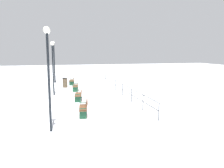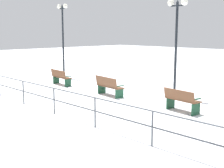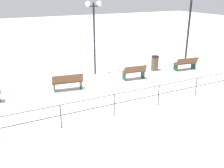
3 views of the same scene
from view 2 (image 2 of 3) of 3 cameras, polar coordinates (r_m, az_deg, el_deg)
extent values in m
plane|color=white|center=(13.22, 5.59, -3.50)|extent=(80.00, 80.00, 0.00)
cube|color=brown|center=(11.93, 12.98, -2.82)|extent=(0.66, 1.46, 0.04)
cube|color=brown|center=(11.70, 12.24, -1.98)|extent=(0.28, 1.42, 0.39)
cube|color=#19472D|center=(11.61, 15.24, -4.46)|extent=(0.44, 0.10, 0.47)
cube|color=#19472D|center=(12.37, 10.78, -3.43)|extent=(0.44, 0.10, 0.47)
cube|color=#19472D|center=(11.55, 15.37, -2.72)|extent=(0.45, 0.12, 0.04)
cube|color=#19472D|center=(12.30, 10.89, -1.79)|extent=(0.45, 0.12, 0.04)
cube|color=brown|center=(14.52, -0.33, -0.45)|extent=(0.71, 1.67, 0.04)
cube|color=brown|center=(14.34, -1.12, 0.42)|extent=(0.34, 1.61, 0.46)
cube|color=#19472D|center=(14.01, 1.38, -1.76)|extent=(0.44, 0.11, 0.45)
cube|color=#19472D|center=(15.13, -1.90, -0.90)|extent=(0.44, 0.11, 0.45)
cube|color=#19472D|center=(13.96, 1.45, -0.37)|extent=(0.44, 0.13, 0.04)
cube|color=#19472D|center=(15.08, -1.85, 0.39)|extent=(0.44, 0.13, 0.04)
cube|color=brown|center=(17.66, -9.28, 1.27)|extent=(0.60, 1.61, 0.04)
cube|color=brown|center=(17.53, -9.92, 1.91)|extent=(0.28, 1.57, 0.40)
cube|color=#19472D|center=(17.11, -8.15, 0.25)|extent=(0.39, 0.09, 0.45)
cube|color=#19472D|center=(18.29, -10.29, 0.81)|extent=(0.39, 0.09, 0.45)
cube|color=#19472D|center=(17.06, -8.12, 1.41)|extent=(0.39, 0.11, 0.04)
cube|color=#19472D|center=(18.25, -10.27, 1.89)|extent=(0.39, 0.11, 0.04)
cylinder|color=black|center=(14.19, 11.72, 5.92)|extent=(0.11, 0.11, 4.24)
cylinder|color=black|center=(14.20, 12.00, 14.00)|extent=(0.07, 0.69, 0.07)
sphere|color=white|center=(14.03, 13.23, 14.59)|extent=(0.31, 0.31, 0.31)
sphere|color=white|center=(14.41, 10.84, 14.54)|extent=(0.31, 0.31, 0.31)
cone|color=black|center=(14.22, 12.03, 14.72)|extent=(0.16, 0.16, 0.12)
cylinder|color=black|center=(20.29, -9.03, 7.54)|extent=(0.11, 0.11, 4.56)
cylinder|color=black|center=(20.32, -9.19, 13.63)|extent=(0.07, 0.66, 0.07)
sphere|color=white|center=(20.07, -8.64, 14.07)|extent=(0.29, 0.29, 0.29)
sphere|color=white|center=(20.60, -9.75, 13.93)|extent=(0.29, 0.29, 0.29)
cone|color=black|center=(20.34, -9.21, 14.14)|extent=(0.15, 0.15, 0.12)
cylinder|color=#4C5156|center=(8.27, 7.46, -8.22)|extent=(0.05, 0.05, 0.96)
cylinder|color=#4C5156|center=(9.78, -3.15, -5.31)|extent=(0.05, 0.05, 0.96)
cylinder|color=#4C5156|center=(11.55, -10.66, -3.12)|extent=(0.05, 0.05, 0.96)
cylinder|color=#4C5156|center=(13.48, -16.08, -1.50)|extent=(0.05, 0.05, 0.96)
cylinder|color=#4C5156|center=(10.54, -7.28, -1.59)|extent=(0.04, 16.00, 0.04)
cylinder|color=#4C5156|center=(10.63, -7.23, -3.88)|extent=(0.04, 16.00, 0.04)
camera|label=1|loc=(29.09, -21.83, 10.43)|focal=35.68mm
camera|label=3|loc=(14.12, -55.38, 13.73)|focal=40.41mm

